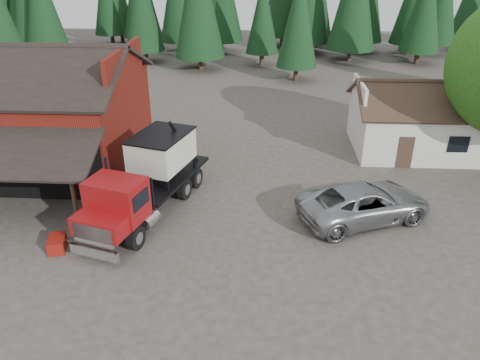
{
  "coord_description": "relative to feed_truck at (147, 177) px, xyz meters",
  "views": [
    {
      "loc": [
        3.05,
        -16.19,
        12.17
      ],
      "look_at": [
        1.92,
        4.23,
        1.8
      ],
      "focal_mm": 35.0,
      "sensor_mm": 36.0,
      "label": 1
    }
  ],
  "objects": [
    {
      "name": "farmhouse",
      "position": [
        15.63,
        8.97,
        -0.29
      ],
      "size": [
        8.6,
        6.42,
        4.65
      ],
      "color": "silver",
      "rests_on": "ground"
    },
    {
      "name": "conifer_backdrop",
      "position": [
        2.63,
        37.97,
        -1.95
      ],
      "size": [
        76.0,
        16.0,
        16.0
      ],
      "primitive_type": null,
      "color": "#10321C",
      "rests_on": "ground"
    },
    {
      "name": "ground",
      "position": [
        2.63,
        -4.03,
        -1.95
      ],
      "size": [
        120.0,
        120.0,
        0.0
      ],
      "primitive_type": "plane",
      "color": "#433D34",
      "rests_on": "ground"
    },
    {
      "name": "silver_car",
      "position": [
        10.63,
        -0.16,
        -1.04
      ],
      "size": [
        7.21,
        5.28,
        1.82
      ],
      "primitive_type": "imported",
      "rotation": [
        0.0,
        0.0,
        1.96
      ],
      "color": "#95989C",
      "rests_on": "ground"
    },
    {
      "name": "equip_box",
      "position": [
        -3.37,
        -3.52,
        -1.65
      ],
      "size": [
        0.96,
        1.24,
        0.6
      ],
      "primitive_type": "cube",
      "rotation": [
        0.0,
        0.0,
        0.26
      ],
      "color": "maroon",
      "rests_on": "ground"
    },
    {
      "name": "red_barn",
      "position": [
        -8.37,
        5.88,
        0.74
      ],
      "size": [
        12.8,
        13.63,
        7.18
      ],
      "color": "maroon",
      "rests_on": "ground"
    },
    {
      "name": "near_pine_b",
      "position": [
        8.63,
        25.97,
        3.94
      ],
      "size": [
        3.96,
        3.96,
        10.4
      ],
      "color": "#382619",
      "rests_on": "ground"
    },
    {
      "name": "feed_truck",
      "position": [
        0.0,
        0.0,
        0.0
      ],
      "size": [
        5.03,
        9.56,
        4.18
      ],
      "rotation": [
        0.0,
        0.0,
        -0.29
      ],
      "color": "black",
      "rests_on": "ground"
    }
  ]
}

